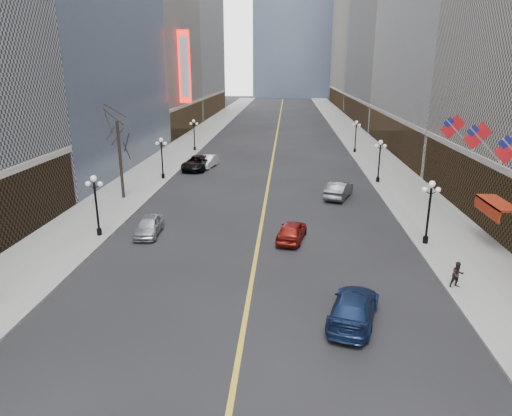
# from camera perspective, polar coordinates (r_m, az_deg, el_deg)

# --- Properties ---
(sidewalk_east) EXTENTS (6.00, 230.00, 0.15)m
(sidewalk_east) POSITION_cam_1_polar(r_m,az_deg,el_deg) (72.77, 13.52, 7.30)
(sidewalk_east) COLOR gray
(sidewalk_east) RESTS_ON ground
(sidewalk_west) EXTENTS (6.00, 230.00, 0.15)m
(sidewalk_west) POSITION_cam_1_polar(r_m,az_deg,el_deg) (73.50, -8.74, 7.67)
(sidewalk_west) COLOR gray
(sidewalk_west) RESTS_ON ground
(lane_line) EXTENTS (0.25, 200.00, 0.02)m
(lane_line) POSITION_cam_1_polar(r_m,az_deg,el_deg) (81.66, 2.55, 8.75)
(lane_line) COLOR gold
(lane_line) RESTS_ON ground
(bldg_east_c) EXTENTS (26.60, 40.60, 48.80)m
(bldg_east_c) POSITION_cam_1_polar(r_m,az_deg,el_deg) (111.01, 20.06, 22.57)
(bldg_east_c) COLOR gray
(bldg_east_c) RESTS_ON ground
(streetlamp_east_1) EXTENTS (1.26, 0.44, 4.52)m
(streetlamp_east_1) POSITION_cam_1_polar(r_m,az_deg,el_deg) (33.57, 20.87, 0.27)
(streetlamp_east_1) COLOR black
(streetlamp_east_1) RESTS_ON sidewalk_east
(streetlamp_east_2) EXTENTS (1.26, 0.44, 4.52)m
(streetlamp_east_2) POSITION_cam_1_polar(r_m,az_deg,el_deg) (50.58, 15.20, 6.22)
(streetlamp_east_2) COLOR black
(streetlamp_east_2) RESTS_ON sidewalk_east
(streetlamp_east_3) EXTENTS (1.26, 0.44, 4.52)m
(streetlamp_east_3) POSITION_cam_1_polar(r_m,az_deg,el_deg) (68.09, 12.37, 9.13)
(streetlamp_east_3) COLOR black
(streetlamp_east_3) RESTS_ON sidewalk_east
(streetlamp_west_1) EXTENTS (1.26, 0.44, 4.52)m
(streetlamp_west_1) POSITION_cam_1_polar(r_m,az_deg,el_deg) (34.89, -19.40, 1.04)
(streetlamp_west_1) COLOR black
(streetlamp_west_1) RESTS_ON sidewalk_west
(streetlamp_west_2) EXTENTS (1.26, 0.44, 4.52)m
(streetlamp_west_2) POSITION_cam_1_polar(r_m,az_deg,el_deg) (51.46, -11.70, 6.65)
(streetlamp_west_2) COLOR black
(streetlamp_west_2) RESTS_ON sidewalk_west
(streetlamp_west_3) EXTENTS (1.26, 0.44, 4.52)m
(streetlamp_west_3) POSITION_cam_1_polar(r_m,az_deg,el_deg) (68.75, -7.75, 9.45)
(streetlamp_west_3) COLOR black
(streetlamp_west_3) RESTS_ON sidewalk_west
(flag_4) EXTENTS (2.87, 0.12, 2.87)m
(flag_4) POSITION_cam_1_polar(r_m,az_deg,el_deg) (35.70, 26.17, 7.84)
(flag_4) COLOR #B2B2B7
(flag_4) RESTS_ON ground
(flag_5) EXTENTS (2.87, 0.12, 2.87)m
(flag_5) POSITION_cam_1_polar(r_m,az_deg,el_deg) (40.34, 23.58, 9.05)
(flag_5) COLOR #B2B2B7
(flag_5) RESTS_ON ground
(awning_c) EXTENTS (1.40, 4.00, 0.93)m
(awning_c) POSITION_cam_1_polar(r_m,az_deg,el_deg) (35.04, 27.64, 0.39)
(awning_c) COLOR #9A2610
(awning_c) RESTS_ON ground
(theatre_marquee) EXTENTS (2.00, 0.55, 12.00)m
(theatre_marquee) POSITION_cam_1_polar(r_m,az_deg,el_deg) (82.68, -8.92, 17.02)
(theatre_marquee) COLOR red
(theatre_marquee) RESTS_ON ground
(tree_west_far) EXTENTS (3.60, 3.60, 7.92)m
(tree_west_far) POSITION_cam_1_polar(r_m,az_deg,el_deg) (43.95, -16.87, 8.92)
(tree_west_far) COLOR #2D231C
(tree_west_far) RESTS_ON sidewalk_west
(car_nb_near) EXTENTS (1.91, 4.21, 1.40)m
(car_nb_near) POSITION_cam_1_polar(r_m,az_deg,el_deg) (34.97, -13.25, -2.17)
(car_nb_near) COLOR #B0B4B8
(car_nb_near) RESTS_ON ground
(car_nb_mid) EXTENTS (2.34, 4.66, 1.46)m
(car_nb_mid) POSITION_cam_1_polar(r_m,az_deg,el_deg) (57.61, -6.04, 5.82)
(car_nb_mid) COLOR silver
(car_nb_mid) RESTS_ON ground
(car_nb_far) EXTENTS (3.35, 6.21, 1.65)m
(car_nb_far) POSITION_cam_1_polar(r_m,az_deg,el_deg) (56.39, -7.37, 5.63)
(car_nb_far) COLOR black
(car_nb_far) RESTS_ON ground
(car_sb_near) EXTENTS (3.43, 5.53, 1.50)m
(car_sb_near) POSITION_cam_1_polar(r_m,az_deg,el_deg) (23.40, 12.12, -12.06)
(car_sb_near) COLOR #14254D
(car_sb_near) RESTS_ON ground
(car_sb_mid) EXTENTS (2.55, 4.57, 1.47)m
(car_sb_mid) POSITION_cam_1_polar(r_m,az_deg,el_deg) (33.03, 4.49, -2.85)
(car_sb_mid) COLOR maroon
(car_sb_mid) RESTS_ON ground
(car_sb_far) EXTENTS (3.31, 5.27, 1.64)m
(car_sb_far) POSITION_cam_1_polar(r_m,az_deg,el_deg) (44.36, 10.33, 2.30)
(car_sb_far) COLOR #464A4D
(car_sb_far) RESTS_ON ground
(ped_east_walk) EXTENTS (0.80, 0.53, 1.53)m
(ped_east_walk) POSITION_cam_1_polar(r_m,az_deg,el_deg) (28.16, 23.88, -7.64)
(ped_east_walk) COLOR black
(ped_east_walk) RESTS_ON sidewalk_east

